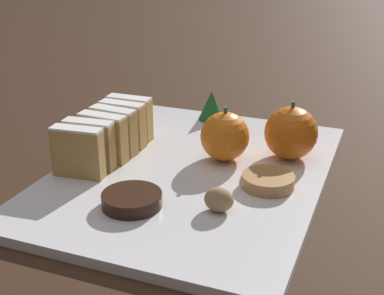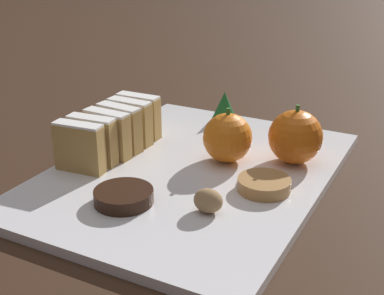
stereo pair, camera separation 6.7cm
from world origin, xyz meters
The scene contains 14 objects.
ground_plane centered at (0.00, 0.00, 0.00)m, with size 6.00×6.00×0.00m, color #382316.
serving_platter centered at (0.00, 0.00, 0.01)m, with size 0.33×0.44×0.01m.
stollen_slice_front centered at (-0.12, -0.07, 0.04)m, with size 0.07×0.03×0.06m.
stollen_slice_second centered at (-0.12, -0.04, 0.04)m, with size 0.07×0.03×0.06m.
stollen_slice_third centered at (-0.12, -0.02, 0.04)m, with size 0.07×0.02×0.06m.
stollen_slice_fourth centered at (-0.12, 0.01, 0.04)m, with size 0.07×0.02×0.06m.
stollen_slice_fifth centered at (-0.12, 0.04, 0.04)m, with size 0.07×0.02×0.06m.
stollen_slice_sixth centered at (-0.12, 0.07, 0.04)m, with size 0.07×0.02×0.06m.
orange_near centered at (0.11, 0.08, 0.05)m, with size 0.07×0.07×0.08m.
orange_far centered at (0.03, 0.05, 0.04)m, with size 0.06×0.06×0.07m.
walnut centered at (0.07, -0.09, 0.03)m, with size 0.03×0.03×0.03m.
chocolate_cookie centered at (-0.03, -0.11, 0.02)m, with size 0.07×0.07×0.02m.
gingerbread_cookie centered at (0.10, -0.01, 0.02)m, with size 0.06×0.06×0.02m.
evergreen_sprig centered at (-0.04, 0.19, 0.04)m, with size 0.04×0.04×0.05m.
Camera 1 is at (0.23, -0.58, 0.30)m, focal length 50.00 mm.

